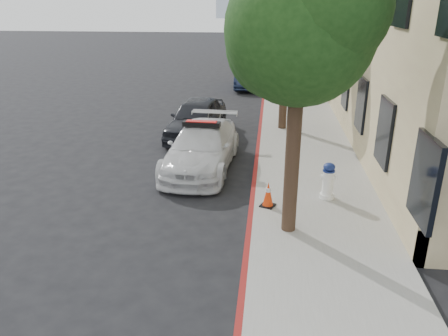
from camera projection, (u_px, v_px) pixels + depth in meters
name	position (u px, v px, depth m)	size (l,w,h in m)	color
ground	(176.00, 191.00, 11.61)	(120.00, 120.00, 0.00)	black
sidewalk	(295.00, 106.00, 20.50)	(3.20, 50.00, 0.15)	gray
curb_strip	(263.00, 106.00, 20.65)	(0.12, 50.00, 0.15)	maroon
tree_near	(302.00, 29.00, 7.91)	(2.92, 2.82, 5.62)	black
tree_mid	(288.00, 18.00, 15.37)	(2.77, 2.64, 5.43)	black
tree_far	(284.00, 7.00, 22.70)	(3.10, 3.00, 5.81)	black
police_car	(202.00, 147.00, 13.00)	(2.08, 4.61, 1.46)	silver
parked_car_mid	(197.00, 118.00, 16.01)	(1.67, 4.15, 1.41)	black
parked_car_far	(250.00, 75.00, 25.08)	(1.51, 4.33, 1.43)	#162039
fire_hydrant	(328.00, 181.00, 10.72)	(0.38, 0.36, 0.93)	white
traffic_cone	(268.00, 194.00, 10.35)	(0.42, 0.42, 0.62)	black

